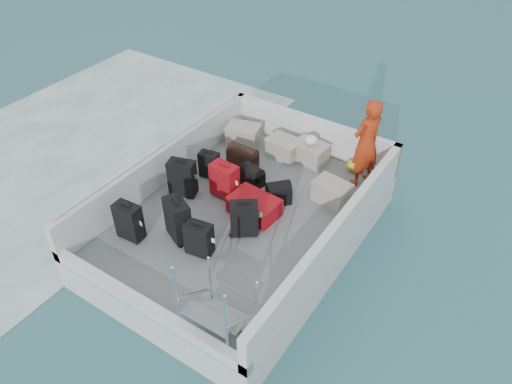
{
  "coord_description": "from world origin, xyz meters",
  "views": [
    {
      "loc": [
        3.74,
        -5.23,
        6.25
      ],
      "look_at": [
        0.13,
        0.22,
        1.0
      ],
      "focal_mm": 35.0,
      "sensor_mm": 36.0,
      "label": 1
    }
  ],
  "objects_px": {
    "suitcase_6": "(199,239)",
    "crate_1": "(284,149)",
    "suitcase_2": "(209,165)",
    "crate_0": "(243,136)",
    "crate_3": "(331,193)",
    "suitcase_1": "(182,178)",
    "suitcase_7": "(244,219)",
    "crate_2": "(310,153)",
    "suitcase_5": "(224,181)",
    "suitcase_3": "(178,220)",
    "suitcase_8": "(254,206)",
    "passenger": "(366,143)",
    "suitcase_0": "(129,222)"
  },
  "relations": [
    {
      "from": "suitcase_1",
      "to": "suitcase_3",
      "type": "xyz_separation_m",
      "value": [
        0.67,
        -0.9,
        0.02
      ]
    },
    {
      "from": "suitcase_0",
      "to": "suitcase_5",
      "type": "distance_m",
      "value": 1.81
    },
    {
      "from": "suitcase_2",
      "to": "crate_0",
      "type": "xyz_separation_m",
      "value": [
        -0.11,
        1.27,
        -0.07
      ]
    },
    {
      "from": "suitcase_0",
      "to": "suitcase_1",
      "type": "height_order",
      "value": "suitcase_1"
    },
    {
      "from": "suitcase_5",
      "to": "suitcase_3",
      "type": "bearing_deg",
      "value": -86.28
    },
    {
      "from": "suitcase_0",
      "to": "suitcase_6",
      "type": "relative_size",
      "value": 1.15
    },
    {
      "from": "suitcase_0",
      "to": "crate_0",
      "type": "distance_m",
      "value": 3.28
    },
    {
      "from": "crate_2",
      "to": "suitcase_7",
      "type": "bearing_deg",
      "value": -87.79
    },
    {
      "from": "crate_2",
      "to": "suitcase_1",
      "type": "bearing_deg",
      "value": -123.17
    },
    {
      "from": "suitcase_0",
      "to": "crate_1",
      "type": "bearing_deg",
      "value": 71.97
    },
    {
      "from": "suitcase_6",
      "to": "crate_0",
      "type": "bearing_deg",
      "value": 102.39
    },
    {
      "from": "suitcase_2",
      "to": "crate_3",
      "type": "distance_m",
      "value": 2.3
    },
    {
      "from": "crate_1",
      "to": "suitcase_2",
      "type": "bearing_deg",
      "value": -121.78
    },
    {
      "from": "crate_1",
      "to": "passenger",
      "type": "relative_size",
      "value": 0.36
    },
    {
      "from": "crate_1",
      "to": "crate_2",
      "type": "distance_m",
      "value": 0.53
    },
    {
      "from": "crate_0",
      "to": "passenger",
      "type": "height_order",
      "value": "passenger"
    },
    {
      "from": "crate_2",
      "to": "passenger",
      "type": "distance_m",
      "value": 1.28
    },
    {
      "from": "suitcase_0",
      "to": "suitcase_3",
      "type": "height_order",
      "value": "suitcase_3"
    },
    {
      "from": "crate_0",
      "to": "crate_3",
      "type": "distance_m",
      "value": 2.43
    },
    {
      "from": "suitcase_0",
      "to": "suitcase_8",
      "type": "relative_size",
      "value": 0.8
    },
    {
      "from": "suitcase_2",
      "to": "crate_0",
      "type": "bearing_deg",
      "value": 84.78
    },
    {
      "from": "suitcase_7",
      "to": "suitcase_8",
      "type": "height_order",
      "value": "suitcase_7"
    },
    {
      "from": "suitcase_1",
      "to": "suitcase_7",
      "type": "relative_size",
      "value": 1.12
    },
    {
      "from": "crate_0",
      "to": "crate_3",
      "type": "xyz_separation_m",
      "value": [
        2.34,
        -0.67,
        -0.01
      ]
    },
    {
      "from": "suitcase_7",
      "to": "crate_2",
      "type": "xyz_separation_m",
      "value": [
        -0.09,
        2.39,
        -0.12
      ]
    },
    {
      "from": "suitcase_6",
      "to": "crate_0",
      "type": "distance_m",
      "value": 3.18
    },
    {
      "from": "crate_1",
      "to": "passenger",
      "type": "xyz_separation_m",
      "value": [
        1.61,
        0.08,
        0.66
      ]
    },
    {
      "from": "crate_0",
      "to": "crate_1",
      "type": "bearing_deg",
      "value": 3.21
    },
    {
      "from": "suitcase_1",
      "to": "crate_3",
      "type": "height_order",
      "value": "suitcase_1"
    },
    {
      "from": "suitcase_2",
      "to": "crate_1",
      "type": "height_order",
      "value": "suitcase_2"
    },
    {
      "from": "suitcase_5",
      "to": "crate_0",
      "type": "xyz_separation_m",
      "value": [
        -0.69,
        1.58,
        -0.14
      ]
    },
    {
      "from": "suitcase_0",
      "to": "suitcase_3",
      "type": "distance_m",
      "value": 0.78
    },
    {
      "from": "suitcase_6",
      "to": "crate_3",
      "type": "xyz_separation_m",
      "value": [
        1.13,
        2.27,
        -0.11
      ]
    },
    {
      "from": "suitcase_7",
      "to": "crate_2",
      "type": "bearing_deg",
      "value": 55.89
    },
    {
      "from": "suitcase_6",
      "to": "crate_1",
      "type": "height_order",
      "value": "suitcase_6"
    },
    {
      "from": "suitcase_2",
      "to": "crate_1",
      "type": "distance_m",
      "value": 1.55
    },
    {
      "from": "suitcase_0",
      "to": "crate_3",
      "type": "xyz_separation_m",
      "value": [
        2.27,
        2.6,
        -0.15
      ]
    },
    {
      "from": "suitcase_0",
      "to": "suitcase_1",
      "type": "relative_size",
      "value": 0.96
    },
    {
      "from": "suitcase_2",
      "to": "crate_0",
      "type": "distance_m",
      "value": 1.27
    },
    {
      "from": "passenger",
      "to": "crate_3",
      "type": "bearing_deg",
      "value": 8.8
    },
    {
      "from": "suitcase_0",
      "to": "suitcase_3",
      "type": "xyz_separation_m",
      "value": [
        0.64,
        0.43,
        0.03
      ]
    },
    {
      "from": "suitcase_8",
      "to": "passenger",
      "type": "bearing_deg",
      "value": -27.68
    },
    {
      "from": "passenger",
      "to": "crate_2",
      "type": "bearing_deg",
      "value": -70.44
    },
    {
      "from": "suitcase_1",
      "to": "passenger",
      "type": "height_order",
      "value": "passenger"
    },
    {
      "from": "suitcase_3",
      "to": "suitcase_5",
      "type": "xyz_separation_m",
      "value": [
        -0.02,
        1.26,
        -0.04
      ]
    },
    {
      "from": "suitcase_8",
      "to": "suitcase_1",
      "type": "bearing_deg",
      "value": 104.93
    },
    {
      "from": "suitcase_2",
      "to": "suitcase_5",
      "type": "xyz_separation_m",
      "value": [
        0.58,
        -0.31,
        0.07
      ]
    },
    {
      "from": "suitcase_5",
      "to": "crate_0",
      "type": "bearing_deg",
      "value": 116.58
    },
    {
      "from": "suitcase_5",
      "to": "crate_1",
      "type": "height_order",
      "value": "suitcase_5"
    },
    {
      "from": "crate_0",
      "to": "crate_2",
      "type": "xyz_separation_m",
      "value": [
        1.44,
        0.2,
        -0.0
      ]
    }
  ]
}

